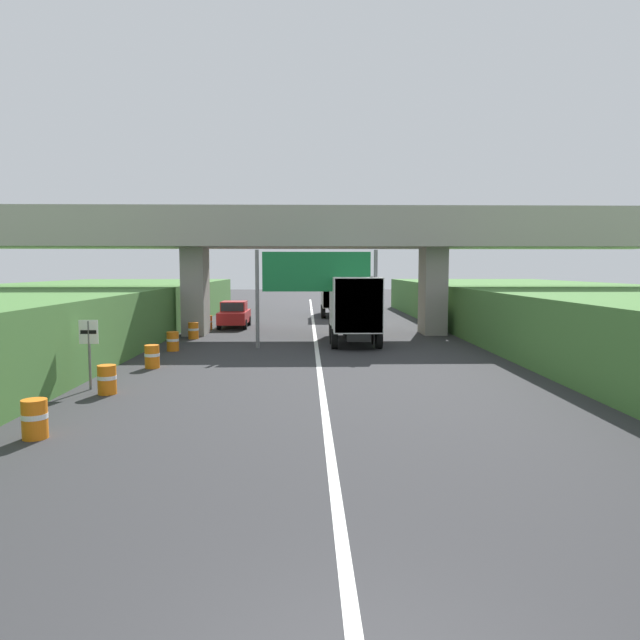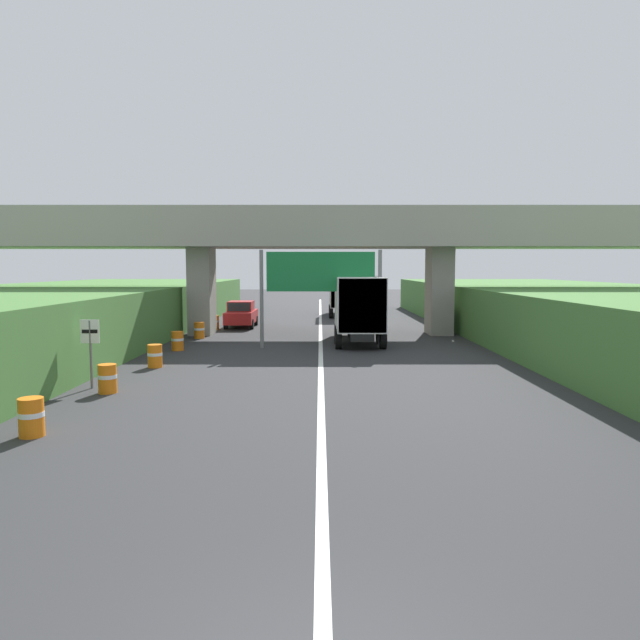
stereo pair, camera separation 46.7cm
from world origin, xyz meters
name	(u,v)px [view 1 (the left image)]	position (x,y,z in m)	size (l,w,h in m)	color
lane_centre_stripe	(316,347)	(0.00, 23.16, 0.00)	(0.20, 86.31, 0.01)	white
overpass_bridge	(315,242)	(0.00, 28.94, 5.40)	(40.00, 4.80, 7.24)	#9E998E
overhead_highway_sign	(316,277)	(0.00, 23.01, 3.44)	(5.88, 0.18, 4.74)	slate
speed_limit_sign	(89,344)	(-7.40, 13.53, 1.48)	(0.60, 0.08, 2.23)	slate
truck_yellow	(353,306)	(1.93, 24.98, 1.93)	(2.44, 7.30, 3.44)	black
truck_blue	(336,292)	(1.89, 41.88, 1.93)	(2.44, 7.30, 3.44)	black
car_red	(234,314)	(-5.18, 32.81, 0.86)	(1.86, 4.10, 1.72)	red
construction_barrel_0	(35,419)	(-6.68, 8.17, 0.46)	(0.57, 0.57, 0.90)	orange
construction_barrel_1	(107,379)	(-6.63, 12.83, 0.46)	(0.57, 0.57, 0.90)	orange
construction_barrel_2	(152,356)	(-6.48, 17.48, 0.46)	(0.57, 0.57, 0.90)	orange
construction_barrel_3	(173,341)	(-6.74, 22.14, 0.46)	(0.57, 0.57, 0.90)	orange
construction_barrel_4	(193,330)	(-6.68, 26.79, 0.46)	(0.57, 0.57, 0.90)	orange
construction_barrel_5	(208,323)	(-6.69, 31.45, 0.46)	(0.57, 0.57, 0.90)	orange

